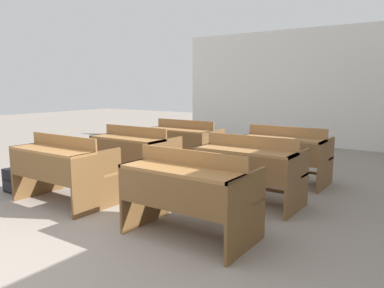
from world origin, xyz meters
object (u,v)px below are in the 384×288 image
object	(u,v)px
bench_front_right	(189,191)
bench_second_left	(134,152)
bench_front_left	(62,166)
bench_second_right	(249,167)
bench_third_right	(285,152)
schoolbag	(19,180)
bench_third_left	(184,142)

from	to	relation	value
bench_front_right	bench_second_left	xyz separation A→B (m)	(-1.83, 1.20, 0.00)
bench_front_left	bench_front_right	world-z (taller)	same
bench_second_right	bench_third_right	xyz separation A→B (m)	(-0.02, 1.20, 0.00)
schoolbag	bench_front_right	bearing A→B (deg)	0.87
bench_second_right	schoolbag	distance (m)	3.07
bench_front_right	bench_second_left	world-z (taller)	same
bench_second_left	bench_third_right	bearing A→B (deg)	34.06
bench_second_left	bench_third_left	xyz separation A→B (m)	(0.00, 1.24, 0.00)
bench_second_left	bench_second_right	xyz separation A→B (m)	(1.84, 0.03, 0.00)
bench_third_left	schoolbag	world-z (taller)	bench_third_left
bench_second_left	bench_front_left	bearing A→B (deg)	-90.72
bench_front_right	bench_third_left	distance (m)	3.05
bench_third_right	bench_second_right	bearing A→B (deg)	-89.05
bench_second_left	schoolbag	world-z (taller)	bench_second_left
bench_front_right	bench_second_right	distance (m)	1.23
bench_front_right	bench_third_right	size ratio (longest dim) A/B	1.00
bench_front_left	bench_third_left	world-z (taller)	same
bench_third_left	schoolbag	xyz separation A→B (m)	(-0.94, -2.48, -0.30)
bench_third_right	schoolbag	distance (m)	3.72
bench_front_left	bench_third_right	world-z (taller)	same
bench_second_right	bench_third_left	size ratio (longest dim) A/B	1.00
bench_front_right	bench_second_right	bearing A→B (deg)	89.50
bench_second_right	schoolbag	world-z (taller)	bench_second_right
bench_front_left	bench_front_right	size ratio (longest dim) A/B	1.00
schoolbag	bench_second_left	bearing A→B (deg)	52.74
bench_second_left	bench_third_right	distance (m)	2.20
bench_second_left	bench_second_right	world-z (taller)	same
bench_front_right	bench_front_left	bearing A→B (deg)	-179.56
bench_second_left	bench_front_right	bearing A→B (deg)	-33.25
schoolbag	bench_front_left	bearing A→B (deg)	1.72
bench_second_right	bench_third_right	world-z (taller)	same
bench_front_left	bench_second_left	distance (m)	1.21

